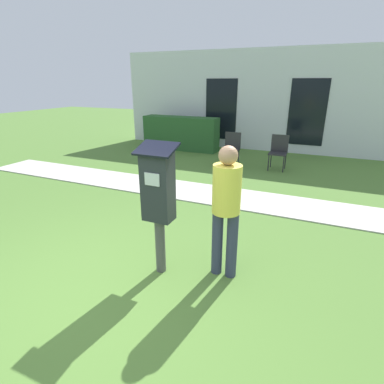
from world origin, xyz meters
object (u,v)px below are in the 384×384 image
person_standing (226,203)px  outdoor_chair_left (232,146)px  outdoor_chair_middle (279,149)px  parking_meter (158,194)px

person_standing → outdoor_chair_left: 5.15m
outdoor_chair_left → outdoor_chair_middle: 1.26m
outdoor_chair_left → outdoor_chair_middle: (1.26, 0.09, 0.00)m
person_standing → outdoor_chair_left: size_ratio=1.76×
outdoor_chair_left → parking_meter: bearing=-85.2°
person_standing → parking_meter: bearing=-153.0°
parking_meter → outdoor_chair_left: 5.26m
parking_meter → outdoor_chair_middle: 5.34m
person_standing → outdoor_chair_left: (-1.39, 4.95, -0.40)m
parking_meter → person_standing: parking_meter is taller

